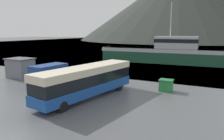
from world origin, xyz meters
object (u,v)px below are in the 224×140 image
tour_bus (87,80)px  storage_bin (166,85)px  small_boat (191,58)px  dock_kiosk (20,68)px  fishing_boat (165,53)px  delivery_van (53,74)px

tour_bus → storage_bin: (6.29, 5.81, -1.10)m
tour_bus → small_boat: size_ratio=2.00×
tour_bus → dock_kiosk: 14.03m
fishing_boat → small_boat: fishing_boat is taller
tour_bus → delivery_van: (-6.47, 2.48, -0.41)m
fishing_boat → delivery_van: bearing=160.3°
delivery_van → fishing_boat: (7.51, 24.77, 0.79)m
fishing_boat → storage_bin: bearing=-169.0°
tour_bus → small_boat: bearing=90.4°
tour_bus → small_boat: (5.28, 33.90, -1.27)m
storage_bin → dock_kiosk: (-19.79, -2.02, 0.72)m
storage_bin → tour_bus: bearing=-137.2°
storage_bin → small_boat: (-1.01, 28.08, -0.18)m
fishing_boat → storage_bin: (5.25, -21.43, -1.48)m
fishing_boat → small_boat: bearing=-35.3°
tour_bus → fishing_boat: size_ratio=0.46×
delivery_van → fishing_boat: bearing=78.6°
small_boat → storage_bin: bearing=12.4°
fishing_boat → small_boat: 8.06m
tour_bus → delivery_van: 6.94m
fishing_boat → dock_kiosk: bearing=145.4°
storage_bin → dock_kiosk: size_ratio=0.41×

